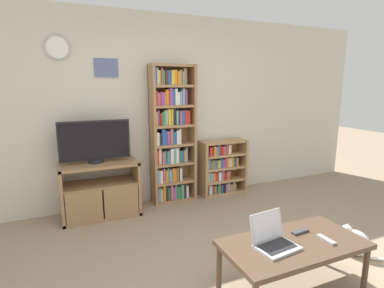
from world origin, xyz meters
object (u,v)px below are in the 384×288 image
at_px(remote_near_laptop, 300,232).
at_px(cat, 353,242).
at_px(bookshelf_short, 220,168).
at_px(coffee_table, 293,247).
at_px(laptop, 273,238).
at_px(bookshelf_tall, 171,135).
at_px(tv_stand, 101,190).
at_px(remote_far_from_laptop, 326,240).
at_px(television, 95,141).

height_order(remote_near_laptop, cat, remote_near_laptop).
height_order(bookshelf_short, coffee_table, bookshelf_short).
bearing_deg(laptop, bookshelf_tall, 84.15).
distance_m(tv_stand, coffee_table, 2.43).
distance_m(bookshelf_short, coffee_table, 2.30).
distance_m(tv_stand, remote_far_from_laptop, 2.64).
bearing_deg(remote_near_laptop, cat, 92.80).
bearing_deg(bookshelf_short, remote_far_from_laptop, -97.80).
xyz_separation_m(tv_stand, coffee_table, (1.22, -2.10, 0.05)).
bearing_deg(tv_stand, television, 130.30).
height_order(tv_stand, bookshelf_tall, bookshelf_tall).
bearing_deg(cat, remote_far_from_laptop, 168.95).
bearing_deg(remote_near_laptop, laptop, -82.08).
height_order(bookshelf_short, cat, bookshelf_short).
distance_m(coffee_table, remote_near_laptop, 0.19).
relative_size(laptop, cat, 0.78).
xyz_separation_m(television, laptop, (1.06, -2.11, -0.47)).
distance_m(laptop, remote_far_from_laptop, 0.45).
bearing_deg(bookshelf_tall, coffee_table, -84.37).
bearing_deg(television, bookshelf_tall, 5.73).
distance_m(bookshelf_short, remote_near_laptop, 2.17).
distance_m(bookshelf_tall, coffee_table, 2.32).
height_order(laptop, remote_near_laptop, laptop).
height_order(laptop, cat, laptop).
height_order(television, remote_far_from_laptop, television).
relative_size(coffee_table, remote_near_laptop, 7.00).
relative_size(tv_stand, remote_far_from_laptop, 5.85).
bearing_deg(tv_stand, remote_near_laptop, -55.58).
bearing_deg(laptop, remote_far_from_laptop, -20.61).
bearing_deg(tv_stand, coffee_table, -59.84).
xyz_separation_m(remote_far_from_laptop, cat, (0.69, 0.27, -0.31)).
bearing_deg(laptop, bookshelf_short, 64.43).
relative_size(television, laptop, 2.50).
bearing_deg(remote_near_laptop, tv_stand, -149.48).
height_order(bookshelf_tall, remote_near_laptop, bookshelf_tall).
bearing_deg(laptop, tv_stand, 109.72).
xyz_separation_m(bookshelf_short, laptop, (-0.76, -2.20, 0.10)).
bearing_deg(laptop, remote_near_laptop, 5.17).
height_order(tv_stand, cat, tv_stand).
bearing_deg(bookshelf_short, laptop, -108.92).
bearing_deg(laptop, coffee_table, -13.11).
relative_size(tv_stand, bookshelf_short, 1.14).
xyz_separation_m(television, remote_near_laptop, (1.41, -2.04, -0.52)).
bearing_deg(laptop, television, 110.00).
xyz_separation_m(bookshelf_short, cat, (0.37, -2.04, -0.26)).
distance_m(coffee_table, remote_far_from_laptop, 0.27).
bearing_deg(tv_stand, bookshelf_tall, 7.99).
distance_m(tv_stand, laptop, 2.32).
bearing_deg(remote_far_from_laptop, bookshelf_short, 80.62).
distance_m(television, remote_near_laptop, 2.53).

